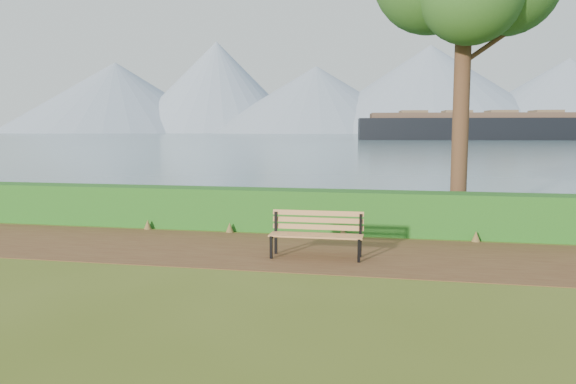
# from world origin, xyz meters

# --- Properties ---
(ground) EXTENTS (140.00, 140.00, 0.00)m
(ground) POSITION_xyz_m (0.00, 0.00, 0.00)
(ground) COLOR #4A5A19
(ground) RESTS_ON ground
(path) EXTENTS (40.00, 3.40, 0.01)m
(path) POSITION_xyz_m (0.00, 0.30, 0.01)
(path) COLOR #522F1C
(path) RESTS_ON ground
(hedge) EXTENTS (32.00, 0.85, 1.00)m
(hedge) POSITION_xyz_m (0.00, 2.60, 0.50)
(hedge) COLOR #194B15
(hedge) RESTS_ON ground
(water) EXTENTS (700.00, 510.00, 0.00)m
(water) POSITION_xyz_m (0.00, 260.00, 0.01)
(water) COLOR slate
(water) RESTS_ON ground
(mountains) EXTENTS (585.00, 190.00, 70.00)m
(mountains) POSITION_xyz_m (-9.17, 406.05, 27.70)
(mountains) COLOR gray
(mountains) RESTS_ON ground
(bench) EXTENTS (1.77, 0.55, 0.88)m
(bench) POSITION_xyz_m (1.32, -0.11, 0.51)
(bench) COLOR black
(bench) RESTS_ON ground
(cargo_ship) EXTENTS (73.59, 19.54, 22.09)m
(cargo_ship) POSITION_xyz_m (30.67, 133.55, 3.29)
(cargo_ship) COLOR black
(cargo_ship) RESTS_ON ground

